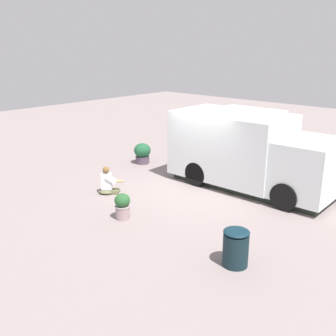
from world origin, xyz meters
TOP-DOWN VIEW (x-y plane):
  - ground_plane at (0.00, 0.00)m, footprint 40.00×40.00m
  - food_truck at (1.00, -1.15)m, footprint 2.88×5.36m
  - person_customer at (-2.49, 1.76)m, footprint 0.74×0.72m
  - planter_flowering_near at (-3.44, -0.02)m, footprint 0.42×0.42m
  - planter_flowering_far at (0.56, 3.34)m, footprint 0.66×0.66m
  - trash_bin at (-3.40, -3.55)m, footprint 0.56×0.56m

SIDE VIEW (x-z plane):
  - ground_plane at x=0.00m, z-range 0.00..0.00m
  - person_customer at x=-2.49m, z-range -0.11..0.77m
  - planter_flowering_near at x=-3.44m, z-range 0.02..0.72m
  - trash_bin at x=-3.40m, z-range 0.01..0.84m
  - planter_flowering_far at x=0.56m, z-range 0.02..0.83m
  - food_truck at x=1.00m, z-range -0.05..2.34m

